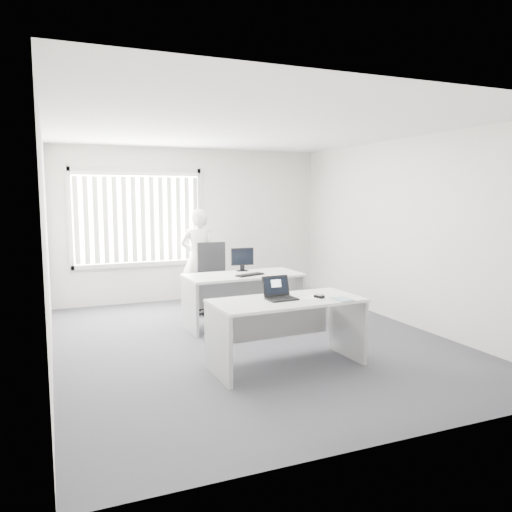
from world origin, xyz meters
name	(u,v)px	position (x,y,z in m)	size (l,w,h in m)	color
ground	(252,341)	(0.00, 0.00, 0.00)	(6.00, 6.00, 0.00)	#444349
wall_back	(192,225)	(0.00, 3.00, 1.40)	(5.00, 0.02, 2.80)	silver
wall_front	(400,268)	(0.00, -3.00, 1.40)	(5.00, 0.02, 2.80)	silver
wall_left	(46,245)	(-2.50, 0.00, 1.40)	(0.02, 6.00, 2.80)	silver
wall_right	(406,232)	(2.50, 0.00, 1.40)	(0.02, 6.00, 2.80)	silver
ceiling	(252,128)	(0.00, 0.00, 2.80)	(5.00, 6.00, 0.02)	white
window	(138,218)	(-1.00, 2.96, 1.55)	(2.32, 0.06, 1.76)	#B7B7B3
blinds	(139,220)	(-1.00, 2.90, 1.52)	(2.20, 0.10, 1.50)	white
desk_near	(287,318)	(-0.02, -1.08, 0.56)	(1.75, 0.88, 0.78)	silver
desk_far	(243,289)	(0.18, 0.79, 0.56)	(1.74, 0.86, 0.78)	silver
office_chair	(214,290)	(0.04, 1.82, 0.36)	(0.70, 0.70, 1.16)	black
person	(199,258)	(-0.08, 2.31, 0.86)	(0.63, 0.41, 1.72)	white
laptop	(282,289)	(-0.08, -1.08, 0.91)	(0.33, 0.29, 0.26)	black
paper_sheet	(314,297)	(0.33, -1.09, 0.78)	(0.30, 0.21, 0.00)	white
mouse	(319,296)	(0.36, -1.15, 0.81)	(0.07, 0.11, 0.05)	silver
booklet	(342,299)	(0.56, -1.33, 0.79)	(0.17, 0.23, 0.01)	white
keyboard	(250,275)	(0.22, 0.63, 0.79)	(0.45, 0.15, 0.02)	black
monitor	(242,259)	(0.27, 1.08, 0.96)	(0.36, 0.11, 0.36)	black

